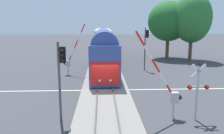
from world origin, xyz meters
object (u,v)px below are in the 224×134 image
object	(u,v)px
crossing_signal_mast	(198,85)
traffic_signal_median	(61,69)
traffic_signal_far_side	(146,42)
maple_right_background	(192,18)
commuter_train	(103,44)
crossing_gate_near	(170,90)
crossing_gate_far	(70,59)
oak_far_right	(168,21)

from	to	relation	value
crossing_signal_mast	traffic_signal_median	xyz separation A→B (m)	(-8.67, 0.32, 1.08)
traffic_signal_far_side	traffic_signal_median	bearing A→B (deg)	-117.80
traffic_signal_median	maple_right_background	world-z (taller)	maple_right_background
commuter_train	crossing_gate_near	xyz separation A→B (m)	(4.16, -25.03, -0.84)
commuter_train	traffic_signal_far_side	xyz separation A→B (m)	(5.55, -9.16, 1.01)
crossing_gate_near	crossing_signal_mast	world-z (taller)	crossing_gate_near
commuter_train	crossing_signal_mast	xyz separation A→B (m)	(5.82, -25.42, -0.42)
crossing_gate_far	maple_right_background	xyz separation A→B (m)	(19.02, 10.72, 5.09)
traffic_signal_far_side	maple_right_background	xyz separation A→B (m)	(9.25, 8.43, 3.29)
commuter_train	crossing_gate_far	xyz separation A→B (m)	(-4.22, -11.45, -0.79)
crossing_gate_near	traffic_signal_median	size ratio (longest dim) A/B	1.13
crossing_gate_near	commuter_train	bearing A→B (deg)	99.44
commuter_train	oak_far_right	xyz separation A→B (m)	(11.48, 1.61, 3.80)
crossing_gate_far	commuter_train	bearing A→B (deg)	69.77
crossing_signal_mast	crossing_gate_far	bearing A→B (deg)	125.71
commuter_train	crossing_signal_mast	size ratio (longest dim) A/B	10.35
crossing_signal_mast	maple_right_background	size ratio (longest dim) A/B	0.34
crossing_gate_near	crossing_signal_mast	size ratio (longest dim) A/B	1.50
crossing_signal_mast	traffic_signal_far_side	bearing A→B (deg)	90.95
crossing_gate_far	maple_right_background	bearing A→B (deg)	29.39
commuter_train	crossing_signal_mast	distance (m)	26.08
crossing_gate_far	maple_right_background	size ratio (longest dim) A/B	0.55
traffic_signal_median	crossing_gate_near	bearing A→B (deg)	0.56
crossing_gate_near	oak_far_right	distance (m)	28.01
commuter_train	maple_right_background	bearing A→B (deg)	-2.83
crossing_gate_near	crossing_signal_mast	xyz separation A→B (m)	(1.66, -0.38, 0.42)
crossing_signal_mast	traffic_signal_far_side	xyz separation A→B (m)	(-0.27, 16.25, 1.43)
commuter_train	oak_far_right	world-z (taller)	oak_far_right
traffic_signal_median	maple_right_background	distance (m)	30.31
traffic_signal_far_side	traffic_signal_median	distance (m)	18.02
crossing_signal_mast	crossing_gate_far	xyz separation A→B (m)	(-10.04, 13.97, -0.37)
commuter_train	crossing_gate_far	distance (m)	12.23
commuter_train	maple_right_background	xyz separation A→B (m)	(14.81, -0.73, 4.30)
oak_far_right	crossing_gate_far	bearing A→B (deg)	-140.26
crossing_gate_near	traffic_signal_far_side	xyz separation A→B (m)	(1.39, 15.87, 1.85)
traffic_signal_far_side	maple_right_background	bearing A→B (deg)	42.34
crossing_gate_far	traffic_signal_far_side	bearing A→B (deg)	13.16
traffic_signal_median	maple_right_background	xyz separation A→B (m)	(17.65, 24.37, 3.64)
commuter_train	maple_right_background	world-z (taller)	maple_right_background
maple_right_background	oak_far_right	world-z (taller)	maple_right_background
crossing_signal_mast	oak_far_right	size ratio (longest dim) A/B	0.38
traffic_signal_far_side	oak_far_right	world-z (taller)	oak_far_right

